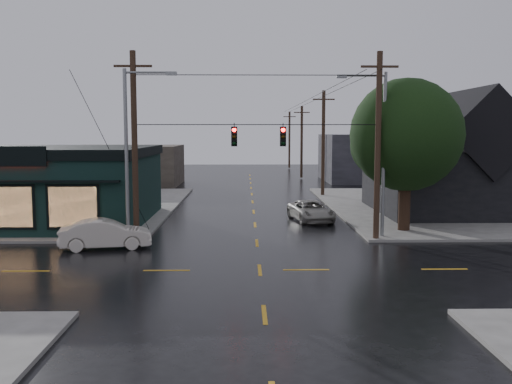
{
  "coord_description": "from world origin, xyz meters",
  "views": [
    {
      "loc": [
        -0.61,
        -23.99,
        5.91
      ],
      "look_at": [
        -0.06,
        5.23,
        2.83
      ],
      "focal_mm": 40.0,
      "sensor_mm": 36.0,
      "label": 1
    }
  ],
  "objects_px": {
    "corner_tree": "(406,135)",
    "sedan_cream": "(106,234)",
    "utility_pole_nw": "(137,242)",
    "utility_pole_ne": "(376,241)",
    "suv_silver": "(311,211)"
  },
  "relations": [
    {
      "from": "sedan_cream",
      "to": "suv_silver",
      "type": "xyz_separation_m",
      "value": [
        11.48,
        8.89,
        -0.07
      ]
    },
    {
      "from": "corner_tree",
      "to": "sedan_cream",
      "type": "relative_size",
      "value": 1.95
    },
    {
      "from": "utility_pole_nw",
      "to": "suv_silver",
      "type": "height_order",
      "value": "utility_pole_nw"
    },
    {
      "from": "sedan_cream",
      "to": "utility_pole_ne",
      "type": "bearing_deg",
      "value": -93.82
    },
    {
      "from": "utility_pole_ne",
      "to": "suv_silver",
      "type": "xyz_separation_m",
      "value": [
        -2.73,
        7.05,
        0.68
      ]
    },
    {
      "from": "utility_pole_nw",
      "to": "suv_silver",
      "type": "xyz_separation_m",
      "value": [
        10.27,
        7.05,
        0.68
      ]
    },
    {
      "from": "utility_pole_nw",
      "to": "suv_silver",
      "type": "bearing_deg",
      "value": 34.49
    },
    {
      "from": "corner_tree",
      "to": "sedan_cream",
      "type": "bearing_deg",
      "value": -164.81
    },
    {
      "from": "utility_pole_ne",
      "to": "sedan_cream",
      "type": "bearing_deg",
      "value": -172.64
    },
    {
      "from": "sedan_cream",
      "to": "suv_silver",
      "type": "relative_size",
      "value": 0.94
    },
    {
      "from": "corner_tree",
      "to": "sedan_cream",
      "type": "distance_m",
      "value": 17.78
    },
    {
      "from": "utility_pole_ne",
      "to": "sedan_cream",
      "type": "xyz_separation_m",
      "value": [
        -14.22,
        -1.84,
        0.75
      ]
    },
    {
      "from": "utility_pole_nw",
      "to": "sedan_cream",
      "type": "distance_m",
      "value": 2.33
    },
    {
      "from": "corner_tree",
      "to": "utility_pole_ne",
      "type": "bearing_deg",
      "value": -130.56
    },
    {
      "from": "utility_pole_nw",
      "to": "utility_pole_ne",
      "type": "distance_m",
      "value": 13.0
    }
  ]
}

